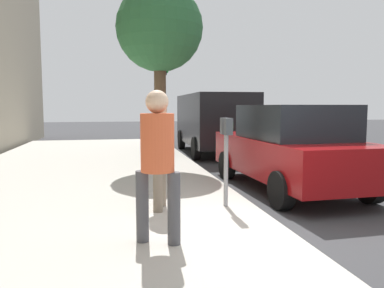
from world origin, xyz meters
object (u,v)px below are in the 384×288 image
(street_tree, at_px, (160,30))
(traffic_signal, at_px, (161,84))
(parked_van_far, at_px, (213,120))
(pedestrian_at_meter, at_px, (159,147))
(parking_meter, at_px, (226,143))
(parked_sedan_near, at_px, (290,147))
(pedestrian_bystander, at_px, (158,154))

(street_tree, distance_m, traffic_signal, 4.39)
(parked_van_far, bearing_deg, pedestrian_at_meter, 159.96)
(parking_meter, height_order, street_tree, street_tree)
(parking_meter, distance_m, parked_sedan_near, 2.41)
(pedestrian_at_meter, distance_m, parked_van_far, 8.42)
(parking_meter, xyz_separation_m, street_tree, (4.52, 0.53, 2.59))
(pedestrian_bystander, height_order, traffic_signal, traffic_signal)
(pedestrian_at_meter, bearing_deg, street_tree, 97.99)
(parked_sedan_near, bearing_deg, pedestrian_bystander, 134.19)
(pedestrian_bystander, bearing_deg, pedestrian_at_meter, 18.01)
(parking_meter, relative_size, parked_van_far, 0.27)
(parked_van_far, xyz_separation_m, traffic_signal, (0.76, 1.83, 1.32))
(parking_meter, relative_size, traffic_signal, 0.39)
(parked_sedan_near, height_order, parked_van_far, parked_van_far)
(parking_meter, relative_size, parked_sedan_near, 0.32)
(traffic_signal, bearing_deg, pedestrian_bystander, 173.02)
(parking_meter, relative_size, street_tree, 0.29)
(pedestrian_at_meter, relative_size, parked_sedan_near, 0.37)
(parking_meter, xyz_separation_m, pedestrian_bystander, (-1.45, 1.24, 0.03))
(pedestrian_at_meter, distance_m, traffic_signal, 8.85)
(traffic_signal, bearing_deg, parked_van_far, -112.50)
(pedestrian_at_meter, bearing_deg, parked_sedan_near, 42.12)
(parking_meter, xyz_separation_m, parked_sedan_near, (1.54, -1.83, -0.27))
(parked_sedan_near, bearing_deg, traffic_signal, 14.33)
(parked_van_far, bearing_deg, pedestrian_bystander, 161.90)
(parking_meter, height_order, pedestrian_at_meter, pedestrian_at_meter)
(parked_sedan_near, distance_m, street_tree, 4.76)
(street_tree, bearing_deg, pedestrian_at_meter, 173.26)
(parked_van_far, distance_m, street_tree, 4.86)
(pedestrian_at_meter, xyz_separation_m, street_tree, (4.47, -0.53, 2.64))
(parked_van_far, bearing_deg, traffic_signal, 67.50)
(street_tree, bearing_deg, parking_meter, -173.34)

